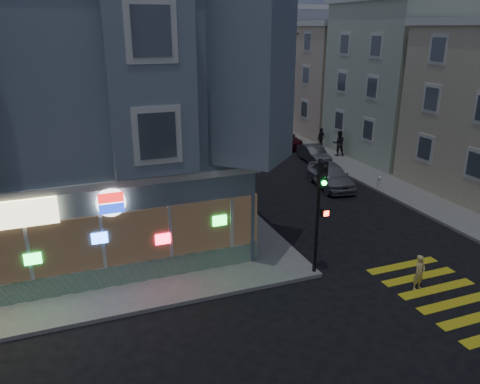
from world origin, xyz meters
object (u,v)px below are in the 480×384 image
pedestrian_b (321,138)px  fire_hydrant (380,182)px  pedestrian_a (339,143)px  running_child (419,272)px  parked_car_b (314,154)px  street_tree_near (259,84)px  parked_car_a (331,175)px  parked_car_d (222,120)px  parked_car_c (282,137)px  traffic_signal (320,198)px  utility_pole (285,82)px  street_tree_far (231,76)px

pedestrian_b → fire_hydrant: bearing=55.4°
pedestrian_a → fire_hydrant: 7.41m
running_child → parked_car_b: (4.87, 16.42, -0.08)m
street_tree_near → parked_car_a: street_tree_near is taller
street_tree_near → pedestrian_b: bearing=-85.7°
running_child → parked_car_d: (2.77, 30.54, 0.02)m
parked_car_a → parked_car_b: parked_car_a is taller
parked_car_c → traffic_signal: traffic_signal is taller
parked_car_b → parked_car_c: parked_car_c is taller
parked_car_b → parked_car_c: size_ratio=0.77×
street_tree_near → traffic_signal: street_tree_near is taller
fire_hydrant → parked_car_d: bearing=97.4°
utility_pole → parked_car_a: bearing=-103.6°
pedestrian_b → parked_car_a: 9.18m
parked_car_a → parked_car_d: 19.33m
fire_hydrant → street_tree_far: bearing=88.2°
street_tree_far → running_child: 38.65m
parked_car_b → pedestrian_b: bearing=58.0°
parked_car_b → running_child: bearing=-101.1°
utility_pole → parked_car_b: (-1.30, -7.56, -4.21)m
running_child → traffic_signal: traffic_signal is taller
parked_car_b → parked_car_d: parked_car_d is taller
traffic_signal → fire_hydrant: 11.66m
street_tree_near → pedestrian_b: size_ratio=3.40×
parked_car_d → street_tree_near: bearing=-5.6°
street_tree_near → traffic_signal: (-9.38, -27.81, -0.75)m
street_tree_far → parked_car_a: size_ratio=1.24×
fire_hydrant → parked_car_b: bearing=95.1°
utility_pole → parked_car_d: (-3.40, 6.56, -4.10)m
utility_pole → traffic_signal: bearing=-112.8°
utility_pole → parked_car_c: (-1.30, -2.36, -4.12)m
parked_car_c → running_child: bearing=-102.2°
utility_pole → street_tree_near: utility_pole is taller
pedestrian_a → pedestrian_b: bearing=-68.6°
parked_car_b → parked_car_c: bearing=95.4°
parked_car_b → fire_hydrant: bearing=-79.5°
parked_car_c → traffic_signal: bearing=-111.5°
utility_pole → fire_hydrant: utility_pole is taller
pedestrian_a → traffic_signal: (-10.18, -14.73, 2.12)m
parked_car_c → street_tree_far: bearing=85.3°
street_tree_far → parked_car_b: bearing=-94.0°
street_tree_near → running_child: size_ratio=3.93×
street_tree_near → pedestrian_a: bearing=-86.5°
street_tree_near → parked_car_d: size_ratio=1.05×
street_tree_near → pedestrian_a: 13.42m
parked_car_c → fire_hydrant: bearing=-86.6°
traffic_signal → running_child: bearing=-31.6°
fire_hydrant → parked_car_c: bearing=92.9°
street_tree_far → parked_car_b: (-1.50, -21.56, -3.35)m
utility_pole → parked_car_b: size_ratio=2.51×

